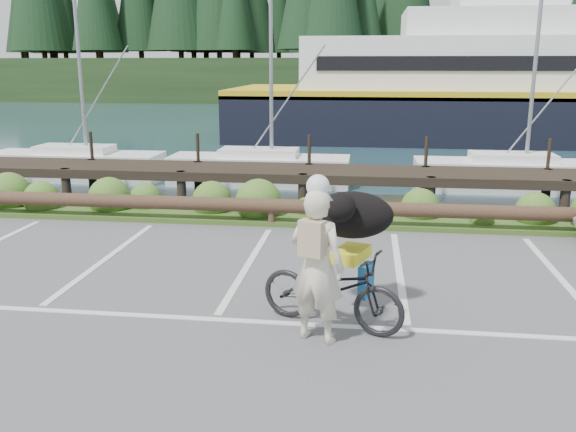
% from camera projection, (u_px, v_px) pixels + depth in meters
% --- Properties ---
extents(ground, '(72.00, 72.00, 0.00)m').
position_uv_depth(ground, '(222.00, 308.00, 8.74)').
color(ground, '#4F4E51').
extents(harbor_backdrop, '(170.00, 160.00, 30.00)m').
position_uv_depth(harbor_backdrop, '(357.00, 89.00, 84.10)').
color(harbor_backdrop, '#1C3843').
rests_on(harbor_backdrop, ground).
extents(vegetation_strip, '(34.00, 1.60, 0.10)m').
position_uv_depth(vegetation_strip, '(276.00, 216.00, 13.82)').
color(vegetation_strip, '#3D5B21').
rests_on(vegetation_strip, ground).
extents(log_rail, '(32.00, 0.30, 0.60)m').
position_uv_depth(log_rail, '(272.00, 226.00, 13.16)').
color(log_rail, '#443021').
rests_on(log_rail, ground).
extents(bicycle, '(2.14, 1.37, 1.06)m').
position_uv_depth(bicycle, '(332.00, 289.00, 8.03)').
color(bicycle, black).
rests_on(bicycle, ground).
extents(cyclist, '(0.84, 0.69, 1.97)m').
position_uv_depth(cyclist, '(317.00, 266.00, 7.52)').
color(cyclist, beige).
rests_on(cyclist, ground).
extents(dog, '(0.92, 1.26, 0.66)m').
position_uv_depth(dog, '(352.00, 215.00, 8.38)').
color(dog, black).
rests_on(dog, bicycle).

